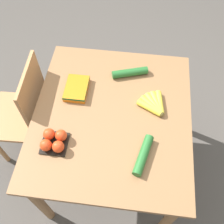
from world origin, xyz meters
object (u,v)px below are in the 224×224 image
at_px(banana_bunch, 154,105).
at_px(cucumber_far, 143,155).
at_px(tomato_pack, 54,141).
at_px(carrot_bag, 77,88).
at_px(chair, 26,114).
at_px(cucumber_near, 130,73).

relative_size(banana_bunch, cucumber_far, 0.74).
relative_size(tomato_pack, carrot_bag, 0.74).
distance_m(chair, cucumber_near, 0.82).
relative_size(chair, banana_bunch, 5.30).
bearing_deg(carrot_bag, cucumber_far, -132.10).
bearing_deg(chair, carrot_bag, 93.27).
bearing_deg(cucumber_far, cucumber_near, 12.01).
xyz_separation_m(banana_bunch, cucumber_far, (-0.34, 0.05, 0.01)).
xyz_separation_m(banana_bunch, cucumber_near, (0.23, 0.17, 0.01)).
distance_m(banana_bunch, cucumber_far, 0.34).
bearing_deg(banana_bunch, tomato_pack, 120.48).
bearing_deg(chair, cucumber_near, 103.74).
distance_m(chair, tomato_pack, 0.60).
xyz_separation_m(chair, cucumber_near, (0.21, -0.73, 0.32)).
height_order(carrot_bag, cucumber_far, cucumber_far).
distance_m(carrot_bag, cucumber_near, 0.36).
relative_size(cucumber_near, cucumber_far, 1.00).
bearing_deg(banana_bunch, chair, 88.41).
relative_size(tomato_pack, cucumber_far, 0.61).
distance_m(chair, carrot_bag, 0.52).
height_order(chair, carrot_bag, chair).
bearing_deg(carrot_bag, cucumber_near, -62.18).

